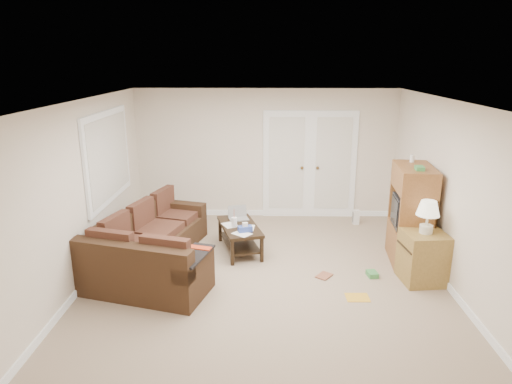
{
  "coord_description": "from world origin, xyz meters",
  "views": [
    {
      "loc": [
        -0.0,
        -5.94,
        3.01
      ],
      "look_at": [
        -0.14,
        0.63,
        1.1
      ],
      "focal_mm": 32.0,
      "sensor_mm": 36.0,
      "label": 1
    }
  ],
  "objects_px": {
    "coffee_table": "(240,237)",
    "sectional_sofa": "(151,250)",
    "side_cabinet": "(423,253)",
    "tv_armoire": "(411,214)"
  },
  "relations": [
    {
      "from": "coffee_table",
      "to": "sectional_sofa",
      "type": "bearing_deg",
      "value": -165.87
    },
    {
      "from": "sectional_sofa",
      "to": "side_cabinet",
      "type": "relative_size",
      "value": 2.47
    },
    {
      "from": "side_cabinet",
      "to": "sectional_sofa",
      "type": "bearing_deg",
      "value": 170.01
    },
    {
      "from": "sectional_sofa",
      "to": "side_cabinet",
      "type": "height_order",
      "value": "side_cabinet"
    },
    {
      "from": "coffee_table",
      "to": "side_cabinet",
      "type": "xyz_separation_m",
      "value": [
        2.62,
        -1.02,
        0.18
      ]
    },
    {
      "from": "sectional_sofa",
      "to": "coffee_table",
      "type": "relative_size",
      "value": 2.46
    },
    {
      "from": "sectional_sofa",
      "to": "coffee_table",
      "type": "distance_m",
      "value": 1.47
    },
    {
      "from": "sectional_sofa",
      "to": "tv_armoire",
      "type": "height_order",
      "value": "tv_armoire"
    },
    {
      "from": "coffee_table",
      "to": "side_cabinet",
      "type": "height_order",
      "value": "side_cabinet"
    },
    {
      "from": "tv_armoire",
      "to": "side_cabinet",
      "type": "distance_m",
      "value": 0.75
    }
  ]
}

